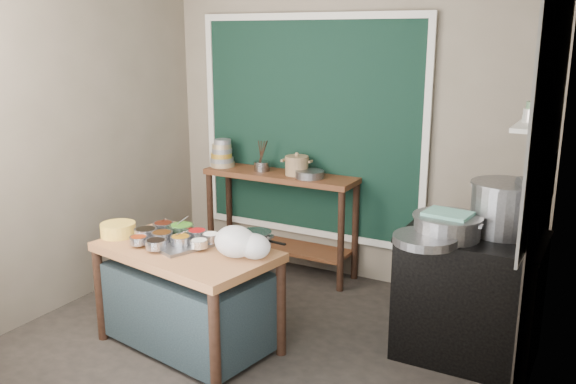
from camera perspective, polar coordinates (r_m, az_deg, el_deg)
The scene contains 30 objects.
floor at distance 4.60m, azimuth -2.61°, elevation -13.90°, with size 3.50×3.00×0.02m, color #2A2420.
back_wall at distance 5.44m, azimuth 5.55°, elevation 6.26°, with size 3.50×0.02×2.80m, color #776C5C.
left_wall at distance 5.24m, azimuth -19.54°, elevation 5.18°, with size 0.02×3.00×2.80m, color #776C5C.
right_wall at distance 3.55m, azimuth 22.22°, elevation 0.77°, with size 0.02×3.00×2.80m, color #776C5C.
curtain_panel at distance 5.56m, azimuth 2.04°, elevation 5.98°, with size 2.10×0.02×1.90m, color black.
curtain_frame at distance 5.55m, azimuth 2.00°, elevation 5.96°, with size 2.22×0.03×2.02m, color beige, non-canonical shape.
tile_panel at distance 4.02m, azimuth 23.46°, elevation 8.69°, with size 0.02×1.70×1.70m, color #B2B2AA.
soot_patch at distance 4.37m, azimuth 22.14°, elevation -6.37°, with size 0.01×1.30×1.30m, color black.
wall_shelf at distance 4.36m, azimuth 22.17°, elevation 5.85°, with size 0.22×0.70×0.03m, color beige.
prep_table at distance 4.42m, azimuth -9.34°, elevation -9.75°, with size 1.25×0.72×0.75m, color #9B6038.
back_counter at distance 5.68m, azimuth -0.70°, elevation -2.88°, with size 1.45×0.40×0.95m, color #542B18.
stove_block at distance 4.43m, azimuth 16.57°, elevation -9.43°, with size 0.90×0.68×0.85m, color black.
stove_top at distance 4.27m, azimuth 17.00°, elevation -4.02°, with size 0.92×0.69×0.03m, color black.
condiment_tray at distance 4.38m, azimuth -10.62°, elevation -4.60°, with size 0.50×0.36×0.02m, color gray.
condiment_bowls at distance 4.39m, azimuth -10.81°, elevation -3.98°, with size 0.61×0.48×0.07m.
yellow_basin at distance 4.61m, azimuth -15.61°, elevation -3.41°, with size 0.25×0.25×0.10m, color gold.
saucepan at distance 4.20m, azimuth -2.99°, elevation -4.48°, with size 0.22×0.22×0.12m, color gray, non-canonical shape.
plastic_bag_a at distance 4.03m, azimuth -4.97°, elevation -4.64°, with size 0.28×0.24×0.21m, color white.
plastic_bag_b at distance 4.00m, azimuth -3.19°, elevation -5.10°, with size 0.22×0.19×0.17m, color white.
bowl_stack at distance 5.85m, azimuth -6.20°, elevation 3.49°, with size 0.23×0.23×0.26m.
utensil_cup at distance 5.64m, azimuth -2.45°, elevation 2.43°, with size 0.15×0.15×0.09m, color gray.
ceramic_crock at distance 5.47m, azimuth 0.83°, elevation 2.39°, with size 0.23×0.23×0.15m, color olive, non-canonical shape.
wide_bowl at distance 5.37m, azimuth 2.04°, elevation 1.67°, with size 0.26×0.26×0.06m, color gray.
stock_pot at distance 4.29m, azimuth 19.51°, elevation -1.44°, with size 0.45×0.45×0.35m, color gray, non-canonical shape.
pot_lid at distance 4.14m, azimuth 21.38°, elevation -1.62°, with size 0.44×0.44×0.02m, color gray.
steamer at distance 4.14m, azimuth 14.66°, elevation -3.13°, with size 0.46×0.46×0.15m, color gray, non-canonical shape.
green_cloth at distance 4.11m, azimuth 14.74°, elevation -1.98°, with size 0.29×0.22×0.02m, color #68AA95.
shallow_pan at distance 4.00m, azimuth 12.71°, elevation -4.36°, with size 0.41×0.41×0.05m, color gray.
shelf_bowl_stack at distance 4.35m, azimuth 22.26°, elevation 6.87°, with size 0.17×0.17×0.14m.
shelf_bowl_green at distance 4.54m, azimuth 22.52°, elevation 6.61°, with size 0.12×0.12×0.04m, color gray.
Camera 1 is at (2.12, -3.44, 2.18)m, focal length 38.00 mm.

